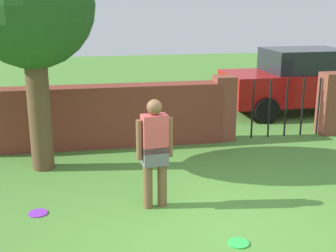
% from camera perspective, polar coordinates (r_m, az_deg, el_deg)
% --- Properties ---
extents(ground_plane, '(40.00, 40.00, 0.00)m').
position_cam_1_polar(ground_plane, '(6.14, 6.18, -13.13)').
color(ground_plane, '#4C8433').
extents(brick_wall, '(5.40, 0.50, 1.28)m').
position_cam_1_polar(brick_wall, '(9.38, -9.51, 1.16)').
color(brick_wall, brown).
rests_on(brick_wall, ground).
extents(tree, '(2.11, 2.11, 3.93)m').
position_cam_1_polar(tree, '(8.02, -16.92, 14.01)').
color(tree, brown).
rests_on(tree, ground).
extents(person, '(0.54, 0.26, 1.62)m').
position_cam_1_polar(person, '(6.44, -1.70, -2.90)').
color(person, brown).
rests_on(person, ground).
extents(fence_gate, '(2.93, 0.44, 1.40)m').
position_cam_1_polar(fence_gate, '(10.24, 13.74, 2.49)').
color(fence_gate, brown).
rests_on(fence_gate, ground).
extents(car, '(4.24, 1.99, 1.72)m').
position_cam_1_polar(car, '(12.66, 16.62, 5.48)').
color(car, '#A51111').
rests_on(car, ground).
extents(frisbee_purple, '(0.27, 0.27, 0.02)m').
position_cam_1_polar(frisbee_purple, '(6.81, -16.13, -10.55)').
color(frisbee_purple, purple).
rests_on(frisbee_purple, ground).
extents(frisbee_green, '(0.27, 0.27, 0.02)m').
position_cam_1_polar(frisbee_green, '(5.89, 8.90, -14.43)').
color(frisbee_green, green).
rests_on(frisbee_green, ground).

